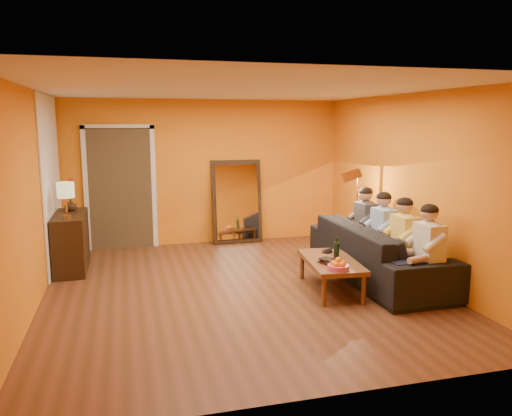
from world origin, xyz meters
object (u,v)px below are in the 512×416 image
object	(u,v)px
mirror_frame	(237,201)
coffee_table	(331,275)
table_lamp	(66,200)
person_far_left	(428,253)
sideboard	(71,242)
tumbler	(336,253)
laptop	(333,251)
vase	(71,205)
person_mid_right	(383,234)
person_far_right	(366,227)
sofa	(378,252)
floor_lamp	(357,217)
person_mid_left	(404,243)
wine_bottle	(336,249)
dog	(356,257)

from	to	relation	value
mirror_frame	coffee_table	xyz separation A→B (m)	(0.59, -2.98, -0.55)
table_lamp	person_far_left	xyz separation A→B (m)	(4.37, -2.27, -0.49)
sideboard	tumbler	size ratio (longest dim) A/B	11.37
sideboard	tumbler	distance (m)	3.93
laptop	vase	bearing A→B (deg)	120.78
person_far_left	person_mid_right	bearing A→B (deg)	90.00
person_far_left	tumbler	size ratio (longest dim) A/B	11.76
table_lamp	person_far_right	xyz separation A→B (m)	(4.37, -0.62, -0.49)
tumbler	sofa	bearing A→B (deg)	15.30
person_far_left	mirror_frame	bearing A→B (deg)	113.38
table_lamp	floor_lamp	bearing A→B (deg)	-5.01
tumbler	laptop	bearing A→B (deg)	75.38
person_mid_left	person_far_right	size ratio (longest dim) A/B	1.00
person_far_left	coffee_table	bearing A→B (deg)	145.55
person_mid_right	vase	world-z (taller)	person_mid_right
person_far_left	wine_bottle	xyz separation A→B (m)	(-0.94, 0.63, -0.03)
sofa	person_mid_right	distance (m)	0.28
person_far_left	wine_bottle	bearing A→B (deg)	146.21
mirror_frame	wine_bottle	world-z (taller)	mirror_frame
sideboard	sofa	xyz separation A→B (m)	(4.24, -1.57, -0.04)
sofa	floor_lamp	xyz separation A→B (m)	(0.10, 0.89, 0.33)
person_mid_right	person_far_right	xyz separation A→B (m)	(0.00, 0.55, 0.00)
person_far_right	table_lamp	bearing A→B (deg)	171.87
wine_bottle	mirror_frame	bearing A→B (deg)	101.97
mirror_frame	vase	world-z (taller)	mirror_frame
person_mid_right	coffee_table	bearing A→B (deg)	-156.88
coffee_table	dog	size ratio (longest dim) A/B	2.07
person_far_left	laptop	distance (m)	1.32
mirror_frame	person_mid_left	distance (m)	3.49
person_far_right	sofa	bearing A→B (deg)	-101.31
tumbler	wine_bottle	bearing A→B (deg)	-112.38
vase	coffee_table	bearing A→B (deg)	-32.40
sideboard	floor_lamp	xyz separation A→B (m)	(4.34, -0.68, 0.29)
sideboard	person_mid_left	xyz separation A→B (m)	(4.37, -2.02, 0.18)
mirror_frame	coffee_table	size ratio (longest dim) A/B	1.25
sideboard	tumbler	bearing A→B (deg)	-26.90
mirror_frame	sofa	distance (m)	3.05
floor_lamp	tumbler	bearing A→B (deg)	-114.33
table_lamp	sofa	bearing A→B (deg)	-16.73
table_lamp	wine_bottle	distance (m)	3.84
floor_lamp	dog	distance (m)	0.95
table_lamp	person_mid_right	distance (m)	4.55
dog	vase	bearing A→B (deg)	179.17
person_mid_left	wine_bottle	bearing A→B (deg)	175.25
coffee_table	laptop	bearing A→B (deg)	69.10
person_far_left	tumbler	bearing A→B (deg)	137.42
person_mid_left	wine_bottle	world-z (taller)	person_mid_left
wine_bottle	laptop	distance (m)	0.44
wine_bottle	tumbler	world-z (taller)	wine_bottle
sofa	person_far_right	bearing A→B (deg)	-11.31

